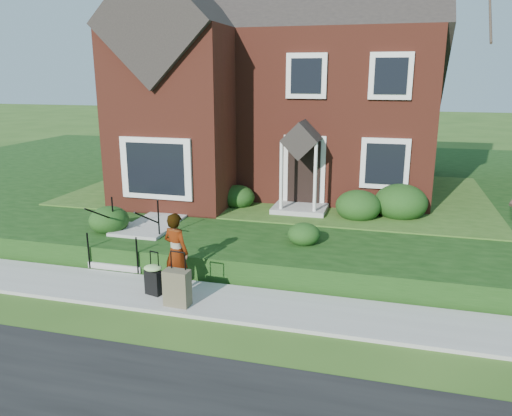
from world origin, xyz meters
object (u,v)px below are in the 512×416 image
(front_steps, at_px, (133,242))
(woman, at_px, (176,252))
(suitcase_olive, at_px, (177,288))
(suitcase_black, at_px, (153,278))

(front_steps, xyz_separation_m, woman, (1.91, -1.55, 0.47))
(front_steps, relative_size, suitcase_olive, 1.78)
(suitcase_olive, bearing_deg, suitcase_black, 156.66)
(woman, height_order, suitcase_olive, woman)
(woman, xyz_separation_m, suitcase_black, (-0.37, -0.40, -0.49))
(front_steps, relative_size, woman, 1.17)
(suitcase_olive, bearing_deg, front_steps, 137.60)
(front_steps, height_order, suitcase_black, front_steps)
(front_steps, height_order, woman, woman)
(woman, xyz_separation_m, suitcase_olive, (0.33, -0.75, -0.48))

